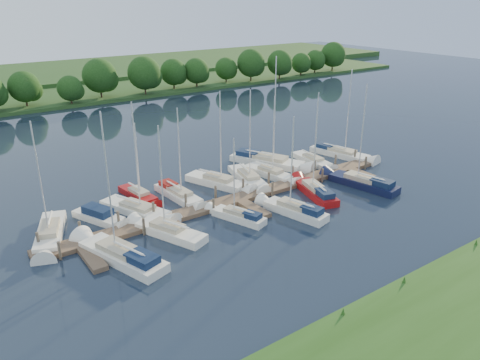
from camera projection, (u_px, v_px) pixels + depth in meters
ground at (288, 231)px, 41.81m from camera, size 260.00×260.00×0.00m
near_bank at (453, 324)px, 29.56m from camera, size 90.00×10.00×0.50m
dock at (241, 201)px, 47.29m from camera, size 40.00×6.00×0.40m
mooring_pilings at (234, 194)px, 48.00m from camera, size 38.24×2.84×2.00m
far_shore at (56, 93)px, 98.70m from camera, size 180.00×30.00×0.60m
distant_hill at (29, 75)px, 117.55m from camera, size 220.00×40.00×1.40m
treeline at (80, 83)px, 88.79m from camera, size 145.55×10.13×8.17m
sailboat_n_0 at (50, 235)px, 40.41m from camera, size 4.42×8.49×10.97m
motorboat at (100, 217)px, 43.55m from camera, size 3.70×6.10×1.68m
sailboat_n_2 at (139, 211)px, 45.02m from camera, size 4.78×8.90×11.30m
sailboat_n_3 at (139, 196)px, 48.37m from camera, size 2.22×6.58×8.43m
sailboat_n_4 at (179, 196)px, 48.35m from camera, size 2.34×7.86×9.98m
sailboat_n_5 at (219, 183)px, 51.55m from camera, size 4.55×8.45×10.98m
sailboat_n_6 at (249, 179)px, 52.69m from camera, size 3.66×8.61×10.83m
sailboat_n_7 at (271, 175)px, 54.09m from camera, size 2.90×7.74×9.88m
sailboat_n_8 at (270, 162)px, 57.99m from camera, size 6.50×10.54×13.66m
sailboat_n_9 at (313, 161)px, 58.44m from camera, size 2.27×7.34×9.27m
sailboat_n_10 at (342, 154)px, 60.91m from camera, size 3.97×9.34×11.65m
sailboat_s_0 at (120, 256)px, 37.20m from camera, size 4.74×9.80×12.43m
sailboat_s_1 at (167, 232)px, 40.97m from camera, size 4.35×7.89×10.32m
sailboat_s_2 at (237, 216)px, 43.77m from camera, size 3.22×6.30×8.26m
sailboat_s_3 at (294, 211)px, 44.84m from camera, size 3.29×7.72×10.01m
sailboat_s_4 at (314, 192)px, 49.22m from camera, size 3.72×8.07×10.38m
sailboat_s_5 at (361, 183)px, 51.41m from camera, size 3.62×9.15×11.63m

